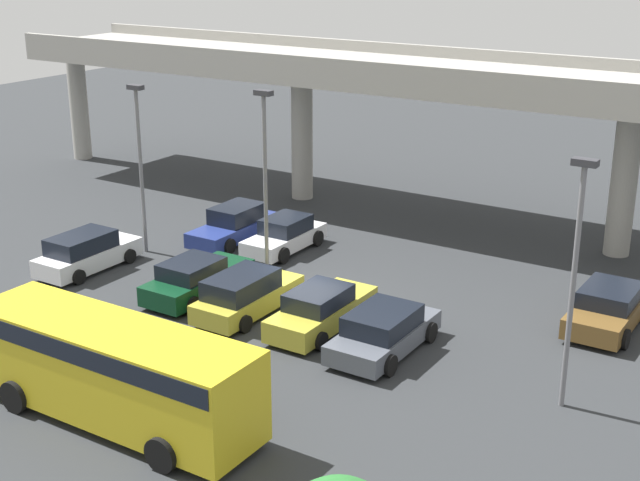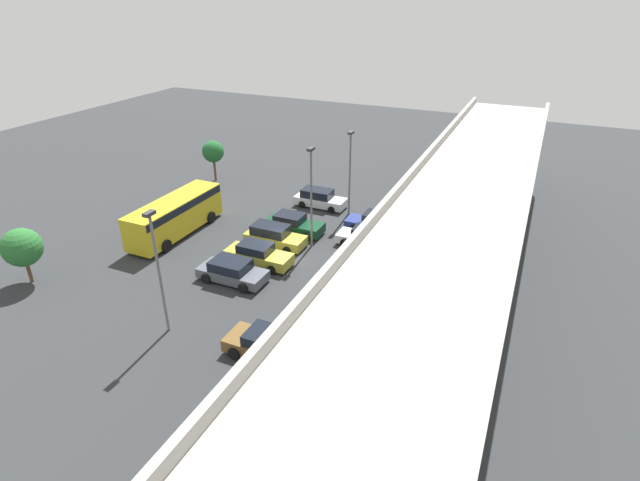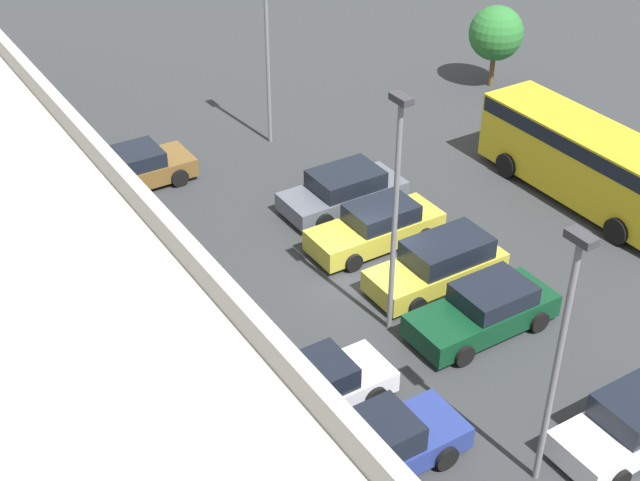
% 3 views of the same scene
% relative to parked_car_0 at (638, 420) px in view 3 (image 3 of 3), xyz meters
% --- Properties ---
extents(ground_plane, '(105.72, 105.72, 0.00)m').
position_rel_parked_car_0_xyz_m(ground_plane, '(9.78, 1.70, -0.77)').
color(ground_plane, '#2D3033').
extents(parked_car_0, '(2.03, 4.62, 1.61)m').
position_rel_parked_car_0_xyz_m(parked_car_0, '(0.00, 0.00, 0.00)').
color(parked_car_0, silver).
rests_on(parked_car_0, ground_plane).
extents(parked_car_1, '(2.04, 4.85, 1.60)m').
position_rel_parked_car_0_xyz_m(parked_car_1, '(2.84, 6.34, -0.03)').
color(parked_car_1, navy).
rests_on(parked_car_1, ground_plane).
extents(parked_car_2, '(1.99, 4.34, 1.51)m').
position_rel_parked_car_0_xyz_m(parked_car_2, '(5.54, 6.40, -0.06)').
color(parked_car_2, silver).
rests_on(parked_car_2, ground_plane).
extents(parked_car_3, '(2.08, 4.71, 1.62)m').
position_rel_parked_car_0_xyz_m(parked_car_3, '(8.31, -0.08, 0.01)').
color(parked_car_3, gold).
rests_on(parked_car_3, ground_plane).
extents(parked_car_4, '(2.03, 4.88, 1.55)m').
position_rel_parked_car_0_xyz_m(parked_car_4, '(11.33, 0.31, -0.04)').
color(parked_car_4, gold).
rests_on(parked_car_4, ground_plane).
extents(parked_car_5, '(2.25, 4.71, 1.50)m').
position_rel_parked_car_0_xyz_m(parked_car_5, '(14.05, -0.11, -0.04)').
color(parked_car_5, '#515660').
rests_on(parked_car_5, ground_plane).
extents(parked_car_6, '(2.23, 4.44, 1.49)m').
position_rel_parked_car_0_xyz_m(parked_car_6, '(19.79, 5.85, -0.04)').
color(parked_car_6, brown).
rests_on(parked_car_6, ground_plane).
extents(parked_car_7, '(2.15, 4.76, 1.54)m').
position_rel_parked_car_0_xyz_m(parked_car_7, '(5.71, 0.25, -0.05)').
color(parked_car_7, '#0C381E').
rests_on(parked_car_7, ground_plane).
extents(shuttle_bus, '(9.17, 2.78, 2.91)m').
position_rel_parked_car_0_xyz_m(shuttle_bus, '(9.77, -8.14, 0.98)').
color(shuttle_bus, gold).
rests_on(shuttle_bus, ground_plane).
extents(lamp_post_near_aisle, '(0.70, 0.35, 7.49)m').
position_rel_parked_car_0_xyz_m(lamp_post_near_aisle, '(20.24, -0.45, 3.66)').
color(lamp_post_near_aisle, slate).
rests_on(lamp_post_near_aisle, ground_plane).
extents(lamp_post_mid_lot, '(0.70, 0.35, 7.76)m').
position_rel_parked_car_0_xyz_m(lamp_post_mid_lot, '(7.30, 2.65, 3.80)').
color(lamp_post_mid_lot, slate).
rests_on(lamp_post_mid_lot, ground_plane).
extents(lamp_post_by_overpass, '(0.70, 0.35, 7.32)m').
position_rel_parked_car_0_xyz_m(lamp_post_by_overpass, '(0.47, 3.02, 3.57)').
color(lamp_post_by_overpass, slate).
rests_on(lamp_post_by_overpass, ground_plane).
extents(tree_front_right, '(2.56, 2.56, 3.90)m').
position_rel_parked_car_0_xyz_m(tree_front_right, '(19.78, -12.37, 1.85)').
color(tree_front_right, brown).
rests_on(tree_front_right, ground_plane).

